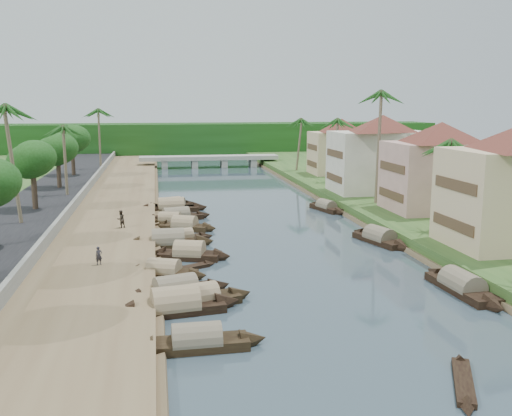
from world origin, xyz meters
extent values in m
plane|color=#34444E|center=(0.00, 0.00, 0.00)|extent=(220.00, 220.00, 0.00)
cube|color=brown|center=(-16.00, 20.00, 0.40)|extent=(10.00, 180.00, 0.80)
cube|color=#27481D|center=(19.00, 20.00, 0.60)|extent=(16.00, 180.00, 1.20)
cube|color=black|center=(-24.50, 20.00, 0.70)|extent=(8.00, 180.00, 1.40)
cube|color=slate|center=(-20.20, 20.00, 1.35)|extent=(0.40, 180.00, 1.10)
cube|color=#173C10|center=(0.00, 95.00, 4.00)|extent=(120.00, 4.00, 8.00)
cube|color=#173C10|center=(0.00, 100.00, 4.00)|extent=(120.00, 4.00, 8.00)
cube|color=#173C10|center=(0.00, 105.00, 4.00)|extent=(120.00, 4.00, 8.00)
cube|color=gray|center=(0.00, 72.00, 2.00)|extent=(28.00, 4.00, 0.80)
cube|color=gray|center=(-9.00, 72.00, 0.90)|extent=(1.20, 3.50, 1.80)
cube|color=gray|center=(-3.00, 72.00, 0.90)|extent=(1.20, 3.50, 1.80)
cube|color=gray|center=(3.00, 72.00, 0.90)|extent=(1.20, 3.50, 1.80)
cube|color=gray|center=(9.00, 72.00, 0.90)|extent=(1.20, 3.50, 1.80)
cube|color=#4E3824|center=(12.95, -2.00, 3.20)|extent=(0.10, 6.40, 0.90)
cube|color=#4E3824|center=(12.95, -2.00, 6.40)|extent=(0.10, 6.40, 0.90)
cube|color=#CF9E93|center=(20.00, 14.00, 4.95)|extent=(11.00, 8.00, 7.50)
pyramid|color=brown|center=(20.00, 14.00, 9.80)|extent=(14.11, 14.11, 2.20)
cube|color=#4E3824|center=(14.45, 14.00, 3.08)|extent=(0.10, 6.40, 0.90)
cube|color=#4E3824|center=(14.45, 14.00, 6.08)|extent=(0.10, 6.40, 0.90)
cube|color=silver|center=(19.00, 28.00, 5.20)|extent=(13.00, 8.00, 8.00)
pyramid|color=brown|center=(19.00, 28.00, 10.30)|extent=(15.59, 15.59, 2.20)
cube|color=#4E3824|center=(12.45, 28.00, 3.20)|extent=(0.10, 6.40, 0.90)
cube|color=#4E3824|center=(12.45, 28.00, 6.40)|extent=(0.10, 6.40, 0.90)
cube|color=#C9AE87|center=(20.00, 48.00, 4.70)|extent=(10.00, 7.00, 7.00)
pyramid|color=brown|center=(20.00, 48.00, 9.30)|extent=(12.62, 12.62, 2.20)
cube|color=#4E3824|center=(14.95, 48.00, 2.95)|extent=(0.10, 5.60, 0.90)
cube|color=#4E3824|center=(14.95, 48.00, 5.75)|extent=(0.10, 5.60, 0.90)
cube|color=black|center=(-8.86, -15.38, 0.20)|extent=(5.54, 1.79, 0.70)
cone|color=black|center=(-5.80, -15.33, 0.28)|extent=(1.60, 1.57, 1.72)
cone|color=black|center=(-11.93, -15.42, 0.28)|extent=(1.60, 1.57, 1.72)
cylinder|color=#736B56|center=(-8.86, -15.38, 0.58)|extent=(4.24, 1.84, 1.79)
cube|color=black|center=(-9.78, -9.73, 0.20)|extent=(6.34, 2.99, 0.70)
cone|color=black|center=(-6.43, -9.26, 0.28)|extent=(2.03, 2.18, 2.15)
cone|color=black|center=(-13.13, -10.19, 0.28)|extent=(2.03, 2.18, 2.15)
cylinder|color=#997D61|center=(-9.78, -9.73, 0.58)|extent=(4.92, 2.88, 2.26)
cube|color=black|center=(-8.42, -8.80, 0.20)|extent=(6.04, 3.39, 0.70)
cone|color=black|center=(-5.36, -7.87, 0.28)|extent=(2.05, 2.03, 1.80)
cone|color=black|center=(-11.49, -9.73, 0.28)|extent=(2.05, 2.03, 1.80)
cylinder|color=#997D61|center=(-8.42, -8.80, 0.58)|extent=(4.76, 3.07, 1.87)
cube|color=black|center=(-9.67, -6.80, 0.20)|extent=(6.13, 3.46, 0.70)
cone|color=black|center=(-6.56, -5.87, 0.28)|extent=(2.09, 2.09, 1.86)
cone|color=black|center=(-12.77, -7.72, 0.28)|extent=(2.09, 2.09, 1.86)
cylinder|color=#736B56|center=(-9.67, -6.80, 0.58)|extent=(4.83, 3.13, 1.94)
cube|color=black|center=(-10.38, -2.12, 0.20)|extent=(5.22, 3.41, 0.70)
cone|color=black|center=(-7.83, -3.15, 0.28)|extent=(1.90, 1.94, 1.67)
cone|color=black|center=(-12.93, -1.09, 0.28)|extent=(1.90, 1.94, 1.67)
cylinder|color=#997D61|center=(-10.38, -2.12, 0.58)|extent=(4.16, 3.04, 1.75)
cube|color=black|center=(-8.16, 2.72, 0.20)|extent=(5.50, 3.44, 0.70)
cone|color=black|center=(-5.44, 1.85, 0.28)|extent=(1.99, 2.16, 1.95)
cone|color=black|center=(-10.89, 3.58, 0.28)|extent=(1.99, 2.16, 1.95)
cylinder|color=#997D61|center=(-8.16, 2.72, 0.58)|extent=(4.37, 3.15, 2.06)
cube|color=black|center=(-9.83, 7.26, 0.20)|extent=(6.15, 2.24, 0.70)
cone|color=black|center=(-6.42, 7.23, 0.28)|extent=(1.81, 1.99, 2.17)
cone|color=black|center=(-13.24, 7.28, 0.28)|extent=(1.81, 1.99, 2.17)
cylinder|color=#736B56|center=(-9.83, 7.26, 0.58)|extent=(4.70, 2.32, 2.29)
cube|color=black|center=(-8.73, 8.47, 0.20)|extent=(5.18, 2.97, 0.70)
cone|color=black|center=(-6.11, 9.30, 0.28)|extent=(1.77, 1.76, 1.56)
cone|color=black|center=(-11.35, 7.65, 0.28)|extent=(1.77, 1.76, 1.56)
cylinder|color=#997D61|center=(-8.73, 8.47, 0.58)|extent=(4.09, 2.68, 1.62)
cube|color=black|center=(-7.99, 13.98, 0.20)|extent=(5.33, 3.74, 0.70)
cone|color=black|center=(-5.45, 12.85, 0.28)|extent=(2.03, 2.13, 1.84)
cone|color=black|center=(-10.53, 15.11, 0.28)|extent=(2.03, 2.13, 1.84)
cylinder|color=#997D61|center=(-7.99, 13.98, 0.58)|extent=(4.28, 3.33, 1.94)
cube|color=black|center=(-8.67, 19.21, 0.20)|extent=(6.22, 3.14, 0.70)
cone|color=black|center=(-5.45, 19.99, 0.28)|extent=(2.03, 1.96, 1.79)
cone|color=black|center=(-11.89, 18.42, 0.28)|extent=(2.03, 1.96, 1.79)
cylinder|color=#736B56|center=(-8.67, 19.21, 0.58)|extent=(4.87, 2.88, 1.85)
cube|color=black|center=(-9.43, 17.17, 0.20)|extent=(4.96, 2.75, 0.70)
cone|color=black|center=(-6.91, 16.47, 0.28)|extent=(1.68, 1.70, 1.54)
cone|color=black|center=(-11.96, 17.86, 0.28)|extent=(1.68, 1.70, 1.54)
cylinder|color=#997D61|center=(-9.43, 17.17, 0.58)|extent=(3.90, 2.51, 1.61)
cube|color=black|center=(-9.08, 24.68, 0.20)|extent=(6.62, 2.58, 0.70)
cone|color=black|center=(-5.47, 24.87, 0.28)|extent=(2.00, 2.11, 2.22)
cone|color=black|center=(-12.69, 24.48, 0.28)|extent=(2.00, 2.11, 2.22)
cylinder|color=#997D61|center=(-9.08, 24.68, 0.58)|extent=(5.09, 2.59, 2.32)
cube|color=black|center=(-8.84, 26.01, 0.20)|extent=(6.48, 3.03, 0.70)
cone|color=black|center=(-5.44, 25.27, 0.28)|extent=(2.06, 1.91, 1.77)
cone|color=black|center=(-12.23, 26.75, 0.28)|extent=(2.06, 1.91, 1.77)
cylinder|color=#736B56|center=(-8.84, 26.01, 0.58)|extent=(5.06, 2.79, 1.81)
cube|color=black|center=(-9.06, 26.80, 0.20)|extent=(5.40, 3.37, 0.70)
cone|color=black|center=(-6.39, 27.81, 0.28)|extent=(1.92, 1.93, 1.67)
cone|color=black|center=(-11.73, 25.80, 0.28)|extent=(1.92, 1.93, 1.67)
cylinder|color=#997D61|center=(-9.06, 26.80, 0.58)|extent=(4.28, 3.01, 1.74)
cube|color=black|center=(9.84, -9.27, 0.20)|extent=(2.26, 6.83, 0.70)
cone|color=black|center=(9.65, -5.53, 0.28)|extent=(1.82, 2.00, 1.94)
cone|color=black|center=(10.03, -13.01, 0.28)|extent=(1.82, 2.00, 1.94)
cylinder|color=#736B56|center=(9.84, -9.27, 0.58)|extent=(2.25, 5.25, 1.99)
cube|color=black|center=(9.71, 5.20, 0.20)|extent=(3.52, 6.33, 0.70)
cone|color=black|center=(8.78, 8.43, 0.28)|extent=(2.14, 2.15, 1.92)
cone|color=black|center=(10.64, 1.98, 0.28)|extent=(2.14, 2.15, 1.92)
cylinder|color=#736B56|center=(9.71, 5.20, 0.58)|extent=(3.20, 4.99, 1.99)
cube|color=black|center=(9.58, 21.84, 0.20)|extent=(2.94, 5.62, 0.70)
cone|color=black|center=(8.77, 24.73, 0.28)|extent=(1.75, 1.85, 1.57)
cone|color=black|center=(10.38, 18.95, 0.28)|extent=(1.75, 1.85, 1.57)
cylinder|color=#736B56|center=(9.58, 21.84, 0.58)|extent=(2.66, 4.41, 1.61)
cube|color=black|center=(3.07, -21.37, 0.10)|extent=(2.74, 4.49, 0.35)
cone|color=black|center=(4.19, -19.05, 0.10)|extent=(1.25, 1.39, 0.83)
cone|color=black|center=(1.95, -23.70, 0.10)|extent=(1.25, 1.39, 0.83)
cube|color=black|center=(-8.57, -0.53, 0.10)|extent=(3.81, 2.54, 0.35)
cone|color=black|center=(-6.66, 0.47, 0.10)|extent=(1.25, 1.20, 0.86)
cone|color=black|center=(-10.49, -1.53, 0.10)|extent=(1.25, 1.20, 0.86)
cube|color=black|center=(-8.59, 21.77, 0.10)|extent=(3.52, 0.81, 0.35)
cone|color=black|center=(-6.63, 21.84, 0.10)|extent=(0.90, 0.73, 0.70)
cone|color=black|center=(-10.56, 21.71, 0.10)|extent=(0.90, 0.73, 0.70)
cylinder|color=#72624C|center=(16.00, 4.61, 5.36)|extent=(0.42, 0.36, 8.31)
sphere|color=#20531B|center=(16.00, 4.61, 9.35)|extent=(3.20, 3.20, 3.20)
cylinder|color=#72624C|center=(15.00, 19.49, 7.78)|extent=(0.56, 0.36, 13.16)
sphere|color=#20531B|center=(15.00, 19.49, 14.09)|extent=(3.20, 3.20, 3.20)
cylinder|color=#72624C|center=(16.00, 38.43, 5.90)|extent=(0.57, 0.36, 9.40)
sphere|color=#20531B|center=(16.00, 38.43, 10.41)|extent=(3.20, 3.20, 3.20)
cylinder|color=#72624C|center=(-24.00, 13.66, 7.08)|extent=(1.14, 0.36, 11.36)
sphere|color=#20531B|center=(-24.00, 13.66, 12.54)|extent=(3.20, 3.20, 3.20)
cylinder|color=#72624C|center=(-22.00, 31.02, 5.76)|extent=(0.39, 0.36, 8.72)
sphere|color=#20531B|center=(-22.00, 31.02, 9.94)|extent=(3.20, 3.20, 3.20)
cylinder|color=#72624C|center=(14.00, 53.97, 5.71)|extent=(1.23, 0.36, 9.02)
sphere|color=#20531B|center=(14.00, 53.97, 10.04)|extent=(3.20, 3.20, 3.20)
cylinder|color=#72624C|center=(-20.50, 61.36, 6.65)|extent=(0.39, 0.36, 10.51)
sphere|color=#20531B|center=(-20.50, 61.36, 11.70)|extent=(3.20, 3.20, 3.20)
cylinder|color=#403024|center=(-24.00, 21.39, 3.23)|extent=(0.60, 0.60, 3.74)
ellipsoid|color=#173C10|center=(-24.00, 21.39, 6.80)|extent=(4.62, 4.62, 3.80)
cylinder|color=#403024|center=(-24.00, 37.96, 3.16)|extent=(0.60, 0.60, 3.60)
ellipsoid|color=#173C10|center=(-24.00, 37.96, 6.59)|extent=(5.03, 5.03, 4.14)
cylinder|color=#403024|center=(-24.00, 52.32, 3.32)|extent=(0.60, 0.60, 3.93)
ellipsoid|color=#173C10|center=(-24.00, 52.32, 7.07)|extent=(5.22, 5.22, 4.29)
cylinder|color=#403024|center=(24.00, 31.58, 3.12)|extent=(0.60, 0.60, 3.93)
ellipsoid|color=#173C10|center=(24.00, 31.58, 6.88)|extent=(3.97, 3.97, 3.27)
imported|color=#25242B|center=(-15.19, -0.70, 1.51)|extent=(0.61, 0.52, 1.42)
imported|color=#342C24|center=(-14.29, 12.45, 1.68)|extent=(1.08, 1.07, 1.76)
camera|label=1|loc=(-10.70, -43.91, 12.85)|focal=40.00mm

